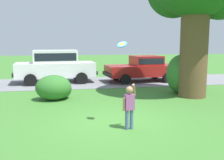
{
  "coord_description": "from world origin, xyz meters",
  "views": [
    {
      "loc": [
        -1.49,
        -7.69,
        2.42
      ],
      "look_at": [
        0.12,
        1.23,
        1.1
      ],
      "focal_mm": 42.55,
      "sensor_mm": 36.0,
      "label": 1
    }
  ],
  "objects_px": {
    "parked_sedan": "(143,68)",
    "child_thrower": "(129,104)",
    "frisbee": "(122,44)",
    "parked_suv": "(55,65)"
  },
  "relations": [
    {
      "from": "parked_sedan",
      "to": "child_thrower",
      "type": "bearing_deg",
      "value": -109.14
    },
    {
      "from": "frisbee",
      "to": "parked_sedan",
      "type": "bearing_deg",
      "value": 69.23
    },
    {
      "from": "parked_suv",
      "to": "frisbee",
      "type": "xyz_separation_m",
      "value": [
        2.12,
        -8.5,
        1.26
      ]
    },
    {
      "from": "frisbee",
      "to": "child_thrower",
      "type": "bearing_deg",
      "value": -72.9
    },
    {
      "from": "frisbee",
      "to": "parked_suv",
      "type": "bearing_deg",
      "value": 103.98
    },
    {
      "from": "parked_suv",
      "to": "child_thrower",
      "type": "height_order",
      "value": "parked_suv"
    },
    {
      "from": "parked_suv",
      "to": "child_thrower",
      "type": "distance_m",
      "value": 9.18
    },
    {
      "from": "parked_sedan",
      "to": "child_thrower",
      "type": "relative_size",
      "value": 3.53
    },
    {
      "from": "child_thrower",
      "to": "frisbee",
      "type": "relative_size",
      "value": 4.13
    },
    {
      "from": "parked_sedan",
      "to": "parked_suv",
      "type": "relative_size",
      "value": 0.94
    }
  ]
}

